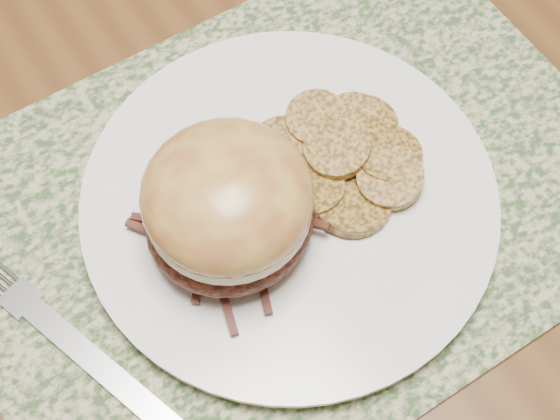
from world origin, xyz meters
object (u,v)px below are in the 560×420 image
object	(u,v)px
dinner_plate	(289,201)
fork	(73,343)
dining_table	(106,149)
pork_sandwich	(228,206)

from	to	relation	value
dinner_plate	fork	distance (m)	0.17
dinner_plate	fork	world-z (taller)	dinner_plate
dining_table	fork	size ratio (longest dim) A/B	8.34
dining_table	dinner_plate	world-z (taller)	dinner_plate
dinner_plate	fork	size ratio (longest dim) A/B	1.45
dining_table	pork_sandwich	world-z (taller)	pork_sandwich
pork_sandwich	fork	size ratio (longest dim) A/B	0.64
pork_sandwich	fork	distance (m)	0.13
dining_table	pork_sandwich	xyz separation A→B (m)	(0.03, -0.17, 0.14)
fork	dining_table	bearing A→B (deg)	43.42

